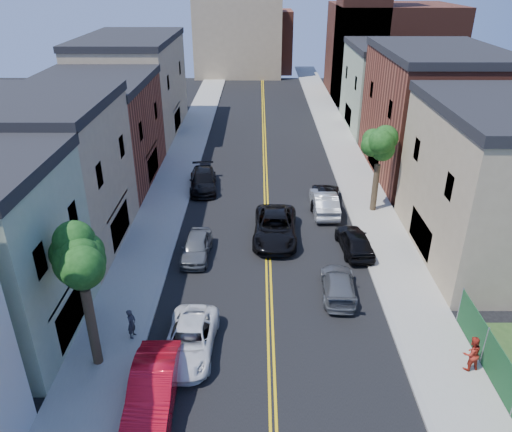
{
  "coord_description": "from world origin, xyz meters",
  "views": [
    {
      "loc": [
        -0.62,
        -3.1,
        16.18
      ],
      "look_at": [
        -0.76,
        25.14,
        2.0
      ],
      "focal_mm": 34.64,
      "sensor_mm": 36.0,
      "label": 1
    }
  ],
  "objects_px": {
    "black_suv_lane": "(275,227)",
    "dark_car_right_far": "(325,195)",
    "black_car_right": "(355,241)",
    "silver_car_right": "(324,202)",
    "grey_car_left": "(197,247)",
    "grey_car_right": "(338,284)",
    "pedestrian_left": "(132,324)",
    "white_pickup": "(190,340)",
    "pedestrian_right": "(471,353)",
    "red_sedan": "(153,388)",
    "black_car_left": "(203,180)"
  },
  "relations": [
    {
      "from": "white_pickup",
      "to": "black_car_left",
      "type": "xyz_separation_m",
      "value": [
        -1.33,
        19.26,
        0.07
      ]
    },
    {
      "from": "white_pickup",
      "to": "silver_car_right",
      "type": "height_order",
      "value": "silver_car_right"
    },
    {
      "from": "black_car_left",
      "to": "black_car_right",
      "type": "relative_size",
      "value": 1.18
    },
    {
      "from": "dark_car_right_far",
      "to": "pedestrian_right",
      "type": "xyz_separation_m",
      "value": [
        4.28,
        -17.79,
        0.38
      ]
    },
    {
      "from": "silver_car_right",
      "to": "white_pickup",
      "type": "bearing_deg",
      "value": 60.61
    },
    {
      "from": "grey_car_left",
      "to": "black_car_right",
      "type": "relative_size",
      "value": 0.94
    },
    {
      "from": "pedestrian_left",
      "to": "pedestrian_right",
      "type": "relative_size",
      "value": 0.9
    },
    {
      "from": "black_car_right",
      "to": "red_sedan",
      "type": "bearing_deg",
      "value": 45.16
    },
    {
      "from": "grey_car_right",
      "to": "pedestrian_left",
      "type": "xyz_separation_m",
      "value": [
        -10.5,
        -3.75,
        0.29
      ]
    },
    {
      "from": "pedestrian_left",
      "to": "pedestrian_right",
      "type": "bearing_deg",
      "value": -86.46
    },
    {
      "from": "dark_car_right_far",
      "to": "black_suv_lane",
      "type": "distance_m",
      "value": 6.93
    },
    {
      "from": "black_suv_lane",
      "to": "dark_car_right_far",
      "type": "bearing_deg",
      "value": 57.09
    },
    {
      "from": "grey_car_right",
      "to": "pedestrian_right",
      "type": "distance_m",
      "value": 7.68
    },
    {
      "from": "white_pickup",
      "to": "pedestrian_right",
      "type": "distance_m",
      "value": 12.66
    },
    {
      "from": "red_sedan",
      "to": "silver_car_right",
      "type": "xyz_separation_m",
      "value": [
        9.15,
        18.06,
        -0.03
      ]
    },
    {
      "from": "white_pickup",
      "to": "black_car_left",
      "type": "distance_m",
      "value": 19.3
    },
    {
      "from": "dark_car_right_far",
      "to": "pedestrian_right",
      "type": "distance_m",
      "value": 18.3
    },
    {
      "from": "grey_car_left",
      "to": "dark_car_right_far",
      "type": "bearing_deg",
      "value": 43.92
    },
    {
      "from": "dark_car_right_far",
      "to": "pedestrian_left",
      "type": "bearing_deg",
      "value": 61.68
    },
    {
      "from": "black_car_left",
      "to": "dark_car_right_far",
      "type": "height_order",
      "value": "black_car_left"
    },
    {
      "from": "grey_car_left",
      "to": "black_car_left",
      "type": "height_order",
      "value": "black_car_left"
    },
    {
      "from": "black_car_right",
      "to": "silver_car_right",
      "type": "bearing_deg",
      "value": -82.26
    },
    {
      "from": "silver_car_right",
      "to": "pedestrian_right",
      "type": "height_order",
      "value": "pedestrian_right"
    },
    {
      "from": "white_pickup",
      "to": "silver_car_right",
      "type": "xyz_separation_m",
      "value": [
        8.04,
        14.99,
        0.12
      ]
    },
    {
      "from": "pedestrian_left",
      "to": "pedestrian_right",
      "type": "distance_m",
      "value": 15.63
    },
    {
      "from": "grey_car_left",
      "to": "pedestrian_right",
      "type": "bearing_deg",
      "value": -34.24
    },
    {
      "from": "grey_car_left",
      "to": "pedestrian_right",
      "type": "height_order",
      "value": "pedestrian_right"
    },
    {
      "from": "black_car_left",
      "to": "grey_car_right",
      "type": "relative_size",
      "value": 1.18
    },
    {
      "from": "pedestrian_left",
      "to": "grey_car_right",
      "type": "bearing_deg",
      "value": -59.17
    },
    {
      "from": "silver_car_right",
      "to": "pedestrian_left",
      "type": "height_order",
      "value": "pedestrian_left"
    },
    {
      "from": "black_car_left",
      "to": "pedestrian_right",
      "type": "xyz_separation_m",
      "value": [
        13.92,
        -20.44,
        0.26
      ]
    },
    {
      "from": "white_pickup",
      "to": "pedestrian_left",
      "type": "xyz_separation_m",
      "value": [
        -2.9,
        0.89,
        0.24
      ]
    },
    {
      "from": "black_car_left",
      "to": "pedestrian_left",
      "type": "relative_size",
      "value": 3.35
    },
    {
      "from": "white_pickup",
      "to": "black_car_left",
      "type": "relative_size",
      "value": 0.95
    },
    {
      "from": "black_suv_lane",
      "to": "grey_car_left",
      "type": "bearing_deg",
      "value": -151.93
    },
    {
      "from": "grey_car_left",
      "to": "black_car_right",
      "type": "bearing_deg",
      "value": 6.46
    },
    {
      "from": "white_pickup",
      "to": "grey_car_right",
      "type": "height_order",
      "value": "white_pickup"
    },
    {
      "from": "dark_car_right_far",
      "to": "pedestrian_right",
      "type": "height_order",
      "value": "pedestrian_right"
    },
    {
      "from": "grey_car_left",
      "to": "silver_car_right",
      "type": "distance_m",
      "value": 10.8
    },
    {
      "from": "grey_car_left",
      "to": "black_suv_lane",
      "type": "height_order",
      "value": "black_suv_lane"
    },
    {
      "from": "black_car_left",
      "to": "grey_car_right",
      "type": "xyz_separation_m",
      "value": [
        8.93,
        -14.62,
        -0.11
      ]
    },
    {
      "from": "grey_car_right",
      "to": "pedestrian_right",
      "type": "xyz_separation_m",
      "value": [
        5.0,
        -5.83,
        0.38
      ]
    },
    {
      "from": "white_pickup",
      "to": "pedestrian_right",
      "type": "bearing_deg",
      "value": -2.66
    },
    {
      "from": "black_car_left",
      "to": "pedestrian_left",
      "type": "height_order",
      "value": "pedestrian_left"
    },
    {
      "from": "grey_car_right",
      "to": "black_car_right",
      "type": "distance_m",
      "value": 5.0
    },
    {
      "from": "white_pickup",
      "to": "black_car_right",
      "type": "height_order",
      "value": "black_car_right"
    },
    {
      "from": "dark_car_right_far",
      "to": "pedestrian_left",
      "type": "xyz_separation_m",
      "value": [
        -11.22,
        -15.71,
        0.29
      ]
    },
    {
      "from": "silver_car_right",
      "to": "dark_car_right_far",
      "type": "height_order",
      "value": "silver_car_right"
    },
    {
      "from": "dark_car_right_far",
      "to": "black_suv_lane",
      "type": "bearing_deg",
      "value": 61.74
    },
    {
      "from": "dark_car_right_far",
      "to": "pedestrian_right",
      "type": "bearing_deg",
      "value": 110.73
    }
  ]
}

